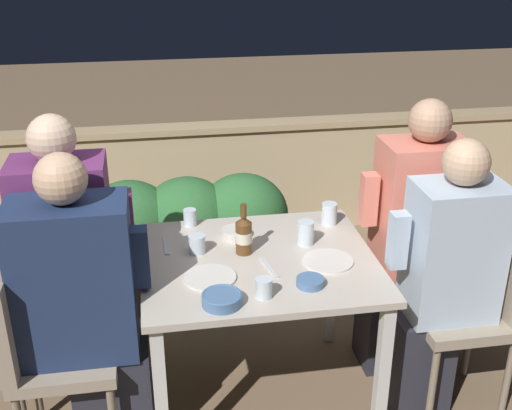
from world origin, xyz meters
TOP-DOWN VIEW (x-y plane):
  - ground_plane at (0.00, 0.00)m, footprint 16.00×16.00m
  - parapet_wall at (0.00, 1.75)m, footprint 9.00×0.18m
  - dining_table at (0.00, 0.00)m, footprint 0.98×0.85m
  - planter_hedge at (-0.25, 0.93)m, footprint 1.15×0.47m
  - chair_left_near at (-0.89, -0.17)m, footprint 0.41×0.41m
  - person_navy_jumper at (-0.70, -0.17)m, footprint 0.51×0.26m
  - chair_left_far at (-0.95, 0.12)m, footprint 0.41×0.41m
  - person_purple_stripe at (-0.76, 0.12)m, footprint 0.48×0.26m
  - chair_right_near at (0.96, -0.15)m, footprint 0.41×0.41m
  - person_blue_shirt at (0.76, -0.15)m, footprint 0.47×0.26m
  - chair_right_far at (0.94, 0.16)m, footprint 0.41×0.41m
  - person_coral_top at (0.75, 0.16)m, footprint 0.48×0.26m
  - beer_bottle at (-0.05, 0.06)m, footprint 0.07×0.07m
  - plate_0 at (-0.22, -0.13)m, footprint 0.21×0.21m
  - plate_1 at (0.28, -0.08)m, footprint 0.21×0.21m
  - bowl_0 at (-0.19, -0.32)m, footprint 0.15×0.15m
  - bowl_1 at (-0.07, 0.22)m, footprint 0.13×0.13m
  - bowl_2 at (0.16, -0.25)m, footprint 0.11×0.11m
  - glass_cup_0 at (0.23, 0.10)m, footprint 0.07×0.07m
  - glass_cup_1 at (0.38, 0.28)m, footprint 0.07×0.07m
  - glass_cup_2 at (-0.25, 0.10)m, footprint 0.07×0.07m
  - glass_cup_3 at (-0.26, 0.37)m, footprint 0.06×0.06m
  - glass_cup_4 at (-0.03, -0.30)m, footprint 0.06×0.06m
  - fork_0 at (-0.38, 0.18)m, footprint 0.02×0.17m
  - fork_1 at (0.03, -0.09)m, footprint 0.05×0.17m
  - potted_plant at (-1.05, 0.61)m, footprint 0.39×0.39m

SIDE VIEW (x-z plane):
  - ground_plane at x=0.00m, z-range 0.00..0.00m
  - parapet_wall at x=0.00m, z-range 0.01..0.80m
  - planter_hedge at x=-0.25m, z-range 0.04..0.79m
  - potted_plant at x=-1.05m, z-range 0.09..0.86m
  - chair_left_near at x=-0.89m, z-range 0.10..0.99m
  - chair_left_far at x=-0.95m, z-range 0.10..0.99m
  - chair_right_near at x=0.96m, z-range 0.10..0.99m
  - chair_right_far at x=0.94m, z-range 0.10..0.99m
  - dining_table at x=0.00m, z-range 0.27..1.00m
  - person_blue_shirt at x=0.76m, z-range 0.01..1.28m
  - person_navy_jumper at x=-0.70m, z-range 0.00..1.31m
  - person_coral_top at x=0.75m, z-range 0.01..1.35m
  - person_purple_stripe at x=-0.76m, z-range 0.01..1.37m
  - fork_0 at x=-0.38m, z-range 0.73..0.74m
  - fork_1 at x=0.03m, z-range 0.73..0.74m
  - plate_0 at x=-0.22m, z-range 0.73..0.74m
  - plate_1 at x=0.28m, z-range 0.73..0.74m
  - bowl_2 at x=0.16m, z-range 0.73..0.77m
  - bowl_1 at x=-0.07m, z-range 0.73..0.77m
  - bowl_0 at x=-0.19m, z-range 0.74..0.78m
  - glass_cup_4 at x=-0.03m, z-range 0.73..0.81m
  - glass_cup_3 at x=-0.26m, z-range 0.73..0.81m
  - glass_cup_2 at x=-0.25m, z-range 0.73..0.81m
  - glass_cup_1 at x=0.38m, z-range 0.73..0.84m
  - glass_cup_0 at x=0.23m, z-range 0.73..0.84m
  - beer_bottle at x=-0.05m, z-range 0.71..0.93m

